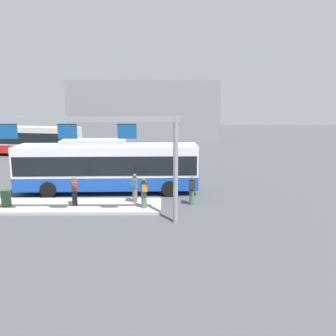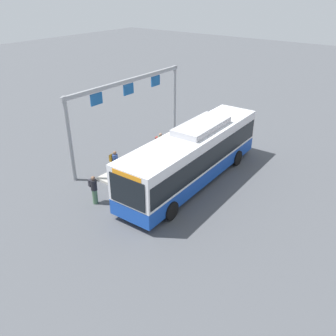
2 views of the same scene
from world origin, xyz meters
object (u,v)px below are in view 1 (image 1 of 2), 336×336
object	(u,v)px
person_boarding	(192,190)
person_waiting_near	(135,187)
bus_main	(108,165)
person_waiting_mid	(144,192)
trash_bin	(6,198)
bus_background_left	(28,139)
person_waiting_far	(74,190)

from	to	relation	value
person_boarding	person_waiting_near	world-z (taller)	person_waiting_near
bus_main	person_waiting_near	size ratio (longest dim) A/B	6.93
person_waiting_near	person_waiting_mid	size ratio (longest dim) A/B	1.00
person_waiting_near	bus_main	bearing A→B (deg)	53.61
person_waiting_mid	trash_bin	world-z (taller)	person_waiting_mid
bus_background_left	trash_bin	xyz separation A→B (m)	(5.96, -18.81, -1.17)
bus_background_left	person_waiting_near	world-z (taller)	bus_background_left
person_boarding	trash_bin	world-z (taller)	person_boarding
bus_background_left	person_waiting_mid	distance (m)	23.53
person_boarding	bus_main	bearing A→B (deg)	71.04
bus_background_left	person_waiting_near	xyz separation A→B (m)	(13.01, -18.14, -0.73)
bus_background_left	trash_bin	world-z (taller)	bus_background_left
person_boarding	bus_background_left	bearing A→B (deg)	51.46
bus_background_left	person_waiting_far	distance (m)	21.17
person_waiting_near	person_waiting_mid	distance (m)	1.20
person_waiting_near	bus_background_left	bearing A→B (deg)	54.82
bus_background_left	person_boarding	world-z (taller)	bus_background_left
person_boarding	person_waiting_mid	size ratio (longest dim) A/B	1.00
bus_main	person_boarding	bearing A→B (deg)	-30.04
person_boarding	trash_bin	distance (m)	10.35
bus_main	trash_bin	world-z (taller)	bus_main
trash_bin	person_waiting_mid	bearing A→B (deg)	-2.77
person_boarding	trash_bin	xyz separation A→B (m)	(-10.32, -0.70, -0.28)
person_waiting_near	person_waiting_far	world-z (taller)	same
person_boarding	person_waiting_far	size ratio (longest dim) A/B	1.00
person_waiting_far	trash_bin	world-z (taller)	person_waiting_far
bus_main	person_boarding	xyz separation A→B (m)	(5.24, -2.84, -0.92)
bus_main	person_waiting_mid	bearing A→B (deg)	-58.34
person_waiting_far	bus_main	bearing A→B (deg)	-43.31
person_boarding	person_waiting_far	bearing A→B (deg)	105.35
person_waiting_far	person_waiting_mid	bearing A→B (deg)	-118.89
person_waiting_mid	person_waiting_far	distance (m)	3.88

